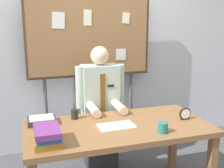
% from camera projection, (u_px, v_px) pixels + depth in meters
% --- Properties ---
extents(back_wall, '(6.40, 0.08, 2.70)m').
position_uv_depth(back_wall, '(86.00, 46.00, 3.71)').
color(back_wall, silver).
rests_on(back_wall, ground_plane).
extents(desk, '(1.69, 0.83, 0.75)m').
position_uv_depth(desk, '(118.00, 134.00, 2.65)').
color(desk, brown).
rests_on(desk, ground_plane).
extents(person, '(0.55, 0.56, 1.42)m').
position_uv_depth(person, '(101.00, 114.00, 3.23)').
color(person, '#2D2D33').
rests_on(person, ground_plane).
extents(bulletin_board, '(1.54, 0.09, 1.97)m').
position_uv_depth(bulletin_board, '(90.00, 39.00, 3.50)').
color(bulletin_board, '#4C3823').
rests_on(bulletin_board, ground_plane).
extents(book_stack, '(0.21, 0.31, 0.14)m').
position_uv_depth(book_stack, '(47.00, 136.00, 2.23)').
color(book_stack, olive).
rests_on(book_stack, desk).
extents(open_notebook, '(0.33, 0.20, 0.01)m').
position_uv_depth(open_notebook, '(116.00, 126.00, 2.61)').
color(open_notebook, white).
rests_on(open_notebook, desk).
extents(desk_clock, '(0.12, 0.04, 0.12)m').
position_uv_depth(desk_clock, '(185.00, 114.00, 2.78)').
color(desk_clock, black).
rests_on(desk_clock, desk).
extents(coffee_mug, '(0.09, 0.09, 0.09)m').
position_uv_depth(coffee_mug, '(163.00, 127.00, 2.47)').
color(coffee_mug, '#267266').
rests_on(coffee_mug, desk).
extents(pen_holder, '(0.07, 0.07, 0.16)m').
position_uv_depth(pen_holder, '(75.00, 114.00, 2.80)').
color(pen_holder, '#262626').
rests_on(pen_holder, desk).
extents(paper_tray, '(0.26, 0.20, 0.06)m').
position_uv_depth(paper_tray, '(42.00, 120.00, 2.69)').
color(paper_tray, '#333338').
rests_on(paper_tray, desk).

